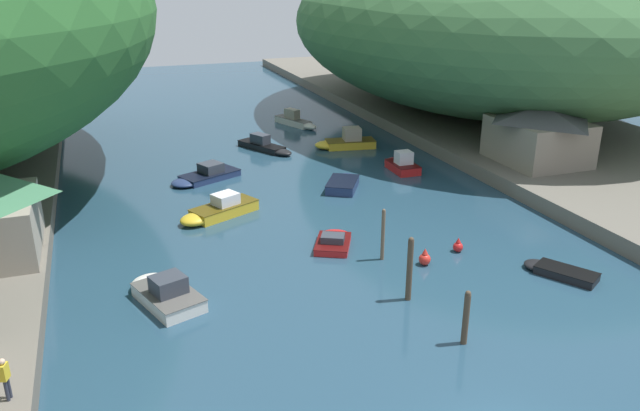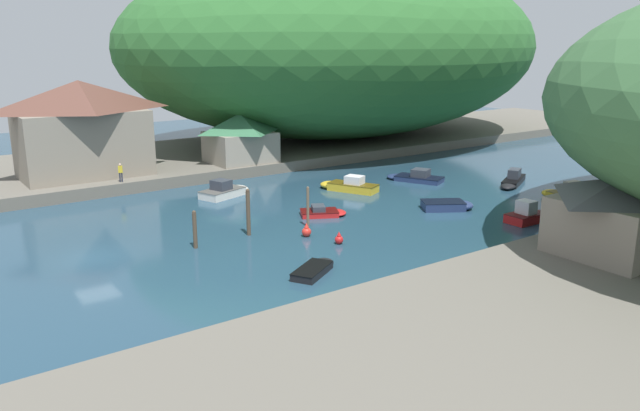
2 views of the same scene
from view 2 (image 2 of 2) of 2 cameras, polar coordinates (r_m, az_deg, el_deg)
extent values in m
plane|color=#234256|center=(57.53, 10.04, 1.09)|extent=(130.00, 130.00, 0.00)
cube|color=#666056|center=(77.83, -3.92, 5.24)|extent=(22.00, 120.00, 1.09)
ellipsoid|color=#2D662D|center=(83.64, 1.89, 14.25)|extent=(41.92, 58.69, 23.09)
cube|color=gray|center=(62.49, -20.80, 5.30)|extent=(6.76, 11.25, 6.08)
pyramid|color=brown|center=(61.99, -21.18, 9.34)|extent=(7.30, 12.15, 2.80)
cube|color=gray|center=(66.10, -7.28, 5.32)|extent=(5.62, 6.35, 3.14)
pyramid|color=#38704C|center=(65.74, -7.35, 7.51)|extent=(6.07, 6.85, 1.94)
cube|color=gray|center=(41.09, 25.53, -1.66)|extent=(5.88, 6.82, 3.36)
pyramid|color=#4C4C51|center=(40.55, 25.89, 1.50)|extent=(6.35, 7.37, 1.29)
cube|color=black|center=(37.04, -0.73, -6.03)|extent=(2.79, 3.38, 0.43)
ellipsoid|color=black|center=(38.36, 0.23, -5.28)|extent=(1.94, 2.01, 0.43)
cube|color=black|center=(36.95, -0.73, -5.70)|extent=(2.85, 3.45, 0.03)
cube|color=black|center=(63.45, 17.28, 2.16)|extent=(3.55, 5.06, 0.52)
ellipsoid|color=black|center=(61.06, 16.86, 1.72)|extent=(2.35, 2.83, 0.52)
cube|color=black|center=(63.39, 17.29, 2.40)|extent=(3.62, 5.16, 0.03)
cube|color=#333842|center=(63.46, 17.35, 2.81)|extent=(1.69, 2.00, 0.89)
cube|color=silver|center=(67.07, 25.23, 2.13)|extent=(2.87, 4.85, 0.66)
ellipsoid|color=silver|center=(64.77, 24.93, 1.76)|extent=(1.94, 2.63, 0.66)
cube|color=#504E4A|center=(67.01, 25.26, 2.42)|extent=(2.93, 4.95, 0.03)
cube|color=#9E937F|center=(67.06, 25.33, 2.85)|extent=(1.39, 1.85, 1.01)
cube|color=silver|center=(55.99, -8.91, 1.12)|extent=(3.34, 4.39, 0.67)
ellipsoid|color=silver|center=(57.36, -7.56, 1.50)|extent=(2.59, 2.52, 0.67)
cube|color=#504E4A|center=(55.91, -8.92, 1.47)|extent=(3.41, 4.48, 0.03)
cube|color=#333842|center=(55.73, -9.02, 1.87)|extent=(1.89, 1.79, 0.89)
cube|color=gold|center=(57.35, 22.14, 0.53)|extent=(4.67, 2.69, 0.69)
ellipsoid|color=gold|center=(58.80, 20.58, 1.01)|extent=(2.49, 2.22, 0.69)
cube|color=#4C3E0E|center=(57.27, 22.18, 0.88)|extent=(4.77, 2.74, 0.03)
cube|color=#9E937F|center=(57.06, 22.33, 1.41)|extent=(1.75, 1.62, 1.18)
cube|color=gold|center=(57.49, 3.03, 1.65)|extent=(4.83, 3.57, 0.70)
ellipsoid|color=gold|center=(58.49, 1.07, 1.90)|extent=(2.77, 2.53, 0.70)
cube|color=#4C3E0E|center=(57.41, 3.04, 2.00)|extent=(4.93, 3.64, 0.03)
cube|color=silver|center=(57.27, 3.17, 2.35)|extent=(1.97, 1.83, 0.77)
cube|color=red|center=(49.40, -0.06, -0.71)|extent=(3.02, 3.43, 0.38)
ellipsoid|color=red|center=(49.61, 1.58, -0.64)|extent=(2.28, 2.11, 0.38)
cube|color=#450A0A|center=(49.35, -0.06, -0.48)|extent=(3.08, 3.49, 0.03)
cube|color=#333842|center=(49.28, -0.17, -0.24)|extent=(1.65, 1.51, 0.45)
cube|color=red|center=(50.16, 18.33, -1.07)|extent=(1.83, 3.17, 0.65)
ellipsoid|color=red|center=(51.39, 19.40, -0.79)|extent=(1.72, 1.60, 0.65)
cube|color=#450A0A|center=(50.08, 18.36, -0.70)|extent=(1.87, 3.24, 0.03)
cube|color=silver|center=(49.88, 18.34, -0.15)|extent=(1.26, 1.12, 1.04)
cube|color=navy|center=(62.30, 9.05, 2.41)|extent=(4.98, 3.89, 0.48)
ellipsoid|color=navy|center=(63.08, 7.15, 2.63)|extent=(2.91, 2.83, 0.48)
cube|color=black|center=(62.24, 9.06, 2.64)|extent=(5.08, 3.97, 0.03)
cube|color=#333842|center=(62.12, 9.20, 2.95)|extent=(2.07, 2.05, 0.77)
cube|color=navy|center=(52.15, 11.18, 0.01)|extent=(3.47, 3.89, 0.67)
ellipsoid|color=navy|center=(52.61, 12.93, 0.04)|extent=(2.51, 2.42, 0.67)
cube|color=black|center=(52.07, 11.20, 0.38)|extent=(3.54, 3.97, 0.03)
cylinder|color=#4C3D2D|center=(42.20, -11.37, -2.27)|extent=(0.28, 0.28, 2.43)
sphere|color=#4C3D2D|center=(41.85, -11.46, -0.61)|extent=(0.25, 0.25, 0.25)
cylinder|color=#4C3D2D|center=(44.35, -6.58, -0.72)|extent=(0.29, 0.29, 3.20)
sphere|color=#4C3D2D|center=(43.94, -6.64, 1.37)|extent=(0.26, 0.26, 0.26)
cylinder|color=brown|center=(46.09, -1.12, -0.20)|extent=(0.21, 0.21, 2.94)
sphere|color=brown|center=(45.72, -1.13, 1.63)|extent=(0.19, 0.19, 0.19)
sphere|color=red|center=(42.52, 1.75, -3.15)|extent=(0.59, 0.59, 0.59)
cone|color=red|center=(42.39, 1.75, -2.58)|extent=(0.29, 0.29, 0.29)
sphere|color=red|center=(44.09, -1.24, -2.43)|extent=(0.67, 0.67, 0.67)
cone|color=red|center=(43.95, -1.25, -1.81)|extent=(0.33, 0.33, 0.33)
cylinder|color=#282D3D|center=(59.05, -17.82, 2.47)|extent=(0.13, 0.13, 0.85)
cylinder|color=#282D3D|center=(59.04, -17.65, 2.48)|extent=(0.13, 0.13, 0.85)
cube|color=gold|center=(58.90, -17.79, 3.17)|extent=(0.33, 0.43, 0.62)
sphere|color=beige|center=(58.82, -17.82, 3.57)|extent=(0.22, 0.22, 0.22)
camera|label=1|loc=(51.24, -41.04, 13.68)|focal=35.00mm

